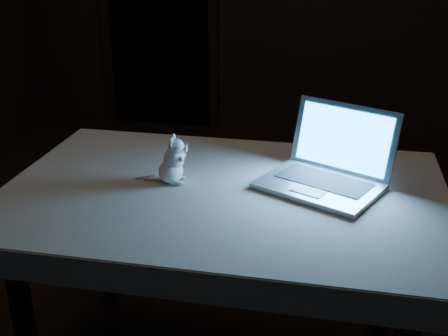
# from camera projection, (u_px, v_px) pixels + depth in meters

# --- Properties ---
(floor) EXTENTS (5.00, 5.00, 0.00)m
(floor) POSITION_uv_depth(u_px,v_px,m) (226.00, 292.00, 2.80)
(floor) COLOR black
(floor) RESTS_ON ground
(doorway) EXTENTS (1.06, 0.36, 2.13)m
(doorway) POSITION_uv_depth(u_px,v_px,m) (159.00, 6.00, 4.84)
(doorway) COLOR black
(doorway) RESTS_ON back_wall
(table) EXTENTS (1.48, 0.96, 0.79)m
(table) POSITION_uv_depth(u_px,v_px,m) (223.00, 284.00, 2.18)
(table) COLOR black
(table) RESTS_ON floor
(tablecloth) EXTENTS (1.76, 1.35, 0.10)m
(tablecloth) POSITION_uv_depth(u_px,v_px,m) (229.00, 198.00, 2.07)
(tablecloth) COLOR beige
(tablecloth) RESTS_ON table
(laptop) EXTENTS (0.52, 0.50, 0.28)m
(laptop) POSITION_uv_depth(u_px,v_px,m) (321.00, 153.00, 1.97)
(laptop) COLOR #A8A8AC
(laptop) RESTS_ON tablecloth
(plush_mouse) EXTENTS (0.16, 0.16, 0.18)m
(plush_mouse) POSITION_uv_depth(u_px,v_px,m) (170.00, 159.00, 2.04)
(plush_mouse) COLOR white
(plush_mouse) RESTS_ON tablecloth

